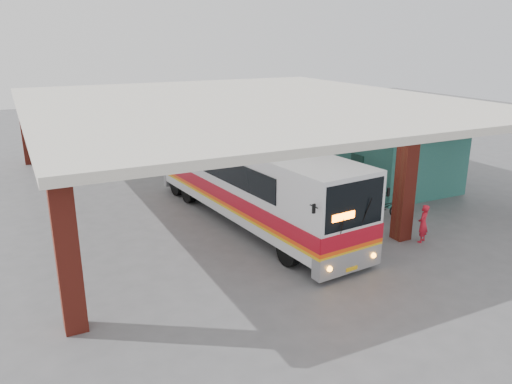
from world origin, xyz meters
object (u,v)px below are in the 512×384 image
object	(u,v)px
coach_bus	(250,180)
pedestrian	(423,224)
red_chair	(284,162)
motorcycle	(383,207)

from	to	relation	value
coach_bus	pedestrian	xyz separation A→B (m)	(5.03, -5.07, -1.12)
red_chair	coach_bus	bearing A→B (deg)	-150.36
coach_bus	red_chair	world-z (taller)	coach_bus
coach_bus	motorcycle	distance (m)	6.06
coach_bus	red_chair	distance (m)	9.64
red_chair	motorcycle	bearing A→B (deg)	-114.59
pedestrian	red_chair	size ratio (longest dim) A/B	1.93
coach_bus	motorcycle	bearing A→B (deg)	-27.99
motorcycle	red_chair	size ratio (longest dim) A/B	2.37
motorcycle	pedestrian	bearing A→B (deg)	-165.94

